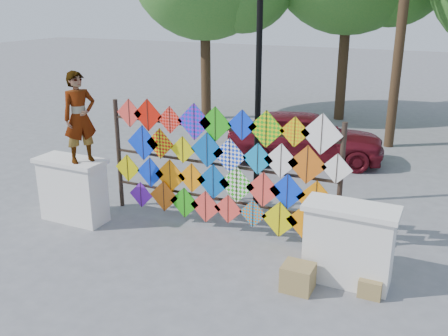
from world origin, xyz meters
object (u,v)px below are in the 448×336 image
Objects in this scene: vendor_woman at (80,117)px; sedan at (304,137)px; lamppost at (258,80)px; kite_rack at (222,168)px.

vendor_woman is 6.39m from sedan.
sedan is at bearing 89.67° from lamppost.
kite_rack reaches higher than sedan.
kite_rack is 1.09× the size of lamppost.
vendor_woman is at bearing -159.43° from kite_rack.
lamppost is (2.66, 2.20, 0.56)m from vendor_woman.
vendor_woman is 3.50m from lamppost.
lamppost reaches higher than vendor_woman.
vendor_woman reaches higher than sedan.
kite_rack is at bearing -40.63° from vendor_woman.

